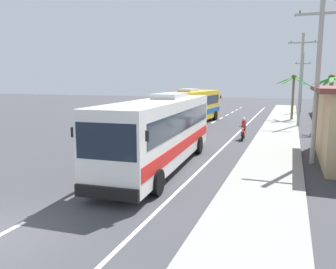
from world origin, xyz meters
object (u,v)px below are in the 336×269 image
Objects in this scene: motorcycle_beside_bus at (243,131)px; coach_bus_far_lane at (193,106)px; utility_pole_mid at (318,74)px; utility_pole_distant at (302,82)px; coach_bus_foreground at (161,130)px; palm_second at (293,85)px; utility_pole_far at (301,78)px; palm_nearest at (331,90)px.

coach_bus_far_lane is at bearing 129.41° from motorcycle_beside_bus.
utility_pole_distant is (-0.03, 30.18, -0.57)m from utility_pole_mid.
coach_bus_foreground is at bearing -79.35° from coach_bus_far_lane.
utility_pole_distant is at bearing 83.88° from palm_second.
coach_bus_far_lane is (-3.20, 16.99, -0.06)m from coach_bus_foreground.
utility_pole_mid reaches higher than utility_pole_far.
coach_bus_foreground is 19.79m from utility_pole_far.
utility_pole_mid reaches higher than palm_nearest.
palm_nearest is (2.33, -3.25, -0.96)m from utility_pole_far.
utility_pole_far is at bearing 69.58° from coach_bus_foreground.
palm_second is (-2.91, 8.51, 0.22)m from palm_nearest.
utility_pole_distant is 1.63× the size of palm_nearest.
coach_bus_foreground is 17.29m from coach_bus_far_lane.
palm_second reaches higher than palm_nearest.
motorcycle_beside_bus is (6.07, -7.38, -1.20)m from coach_bus_far_lane.
palm_second is (-1.08, 20.35, -0.88)m from utility_pole_mid.
coach_bus_foreground is 6.28× the size of motorcycle_beside_bus.
utility_pole_far is 5.35m from palm_second.
utility_pole_mid is 12.03m from palm_nearest.
utility_pole_mid reaches higher than utility_pole_distant.
utility_pole_far is at bearing 91.89° from utility_pole_mid.
utility_pole_distant is at bearing 95.79° from palm_nearest.
motorcycle_beside_bus is (2.87, 9.61, -1.26)m from coach_bus_foreground.
coach_bus_far_lane is 6.04× the size of motorcycle_beside_bus.
utility_pole_distant is (10.50, 16.46, 2.31)m from coach_bus_far_lane.
palm_nearest reaches higher than coach_bus_foreground.
coach_bus_foreground is at bearing -102.32° from utility_pole_distant.
utility_pole_distant reaches higher than palm_nearest.
utility_pole_mid reaches higher than coach_bus_far_lane.
utility_pole_mid reaches higher than palm_second.
coach_bus_foreground is 17.77m from palm_nearest.
utility_pole_far is at bearing -91.77° from utility_pole_distant.
utility_pole_far is 1.73× the size of palm_second.
palm_second is (9.45, 6.64, 2.00)m from coach_bus_far_lane.
coach_bus_foreground is 1.41× the size of utility_pole_far.
utility_pole_far is at bearing 65.62° from motorcycle_beside_bus.
utility_pole_far is at bearing 125.59° from palm_nearest.
motorcycle_beside_bus is at bearing -138.80° from palm_nearest.
utility_pole_far is (3.97, 8.76, 3.94)m from motorcycle_beside_bus.
utility_pole_mid is (4.47, -6.33, 4.08)m from motorcycle_beside_bus.
motorcycle_beside_bus is at bearing 125.22° from utility_pole_mid.
palm_nearest is at bearing 58.78° from coach_bus_foreground.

